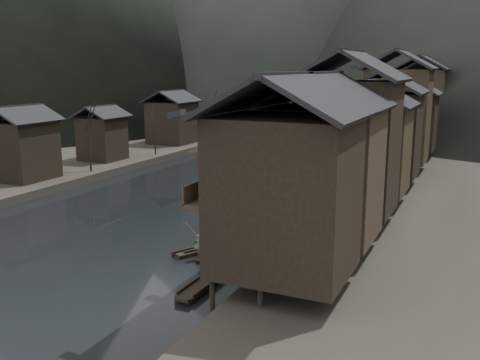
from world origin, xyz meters
The scene contains 12 objects.
water centered at (0.00, 0.00, 0.00)m, with size 300.00×300.00×0.00m, color black.
left_bank centered at (-35.00, 40.00, 0.60)m, with size 40.00×200.00×1.20m, color #2D2823.
stilt_houses centered at (17.28, 19.65, 8.71)m, with size 9.00×67.60×15.54m.
left_houses centered at (-20.50, 20.12, 5.66)m, with size 8.10×53.20×8.73m.
bare_trees centered at (-17.00, 31.74, 6.48)m, with size 3.94×74.67×7.89m.
moored_sampans centered at (12.14, 14.78, 0.20)m, with size 2.67×49.27×0.47m.
midriver_boats centered at (0.20, 49.04, 0.20)m, with size 13.77×22.81×0.45m.
stone_bridge centered at (0.00, 72.00, 5.11)m, with size 40.00×6.00×9.00m.
hero_sampan centered at (8.29, -1.05, 0.20)m, with size 2.76×4.23×0.43m.
cargo_heap centered at (8.19, -0.87, 0.72)m, with size 0.97×1.27×0.58m, color black.
boatman centered at (9.02, -2.41, 1.29)m, with size 0.63×0.41×1.72m, color #4F5051.
bamboo_pole centered at (9.22, -2.41, 3.89)m, with size 0.06×0.06×4.25m, color #8C7A51.
Camera 1 is at (26.51, -33.78, 13.42)m, focal length 40.00 mm.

